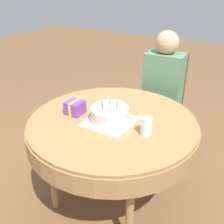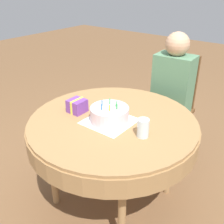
# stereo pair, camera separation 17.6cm
# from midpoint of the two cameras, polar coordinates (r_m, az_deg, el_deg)

# --- Properties ---
(ground_plane) EXTENTS (12.00, 12.00, 0.00)m
(ground_plane) POSITION_cam_midpoint_polar(r_m,az_deg,el_deg) (2.23, -2.26, -17.95)
(ground_plane) COLOR brown
(dining_table) EXTENTS (1.17, 1.17, 0.72)m
(dining_table) POSITION_cam_midpoint_polar(r_m,az_deg,el_deg) (1.84, -2.62, -3.96)
(dining_table) COLOR #9E7547
(dining_table) RESTS_ON ground_plane
(chair) EXTENTS (0.38, 0.38, 0.97)m
(chair) POSITION_cam_midpoint_polar(r_m,az_deg,el_deg) (2.58, 9.31, 2.48)
(chair) COLOR brown
(chair) RESTS_ON ground_plane
(person) EXTENTS (0.34, 0.32, 1.19)m
(person) POSITION_cam_midpoint_polar(r_m,az_deg,el_deg) (2.42, 8.92, 5.98)
(person) COLOR tan
(person) RESTS_ON ground_plane
(napkin) EXTENTS (0.31, 0.31, 0.00)m
(napkin) POSITION_cam_midpoint_polar(r_m,az_deg,el_deg) (1.77, -3.22, -2.14)
(napkin) COLOR white
(napkin) RESTS_ON dining_table
(birthday_cake) EXTENTS (0.26, 0.26, 0.14)m
(birthday_cake) POSITION_cam_midpoint_polar(r_m,az_deg,el_deg) (1.74, -3.26, -0.64)
(birthday_cake) COLOR silver
(birthday_cake) RESTS_ON dining_table
(drinking_glass) EXTENTS (0.07, 0.07, 0.12)m
(drinking_glass) POSITION_cam_midpoint_polar(r_m,az_deg,el_deg) (1.60, 4.37, -3.17)
(drinking_glass) COLOR silver
(drinking_glass) RESTS_ON dining_table
(gift_box) EXTENTS (0.11, 0.12, 0.10)m
(gift_box) POSITION_cam_midpoint_polar(r_m,az_deg,el_deg) (1.88, -10.75, 0.87)
(gift_box) COLOR #753D99
(gift_box) RESTS_ON dining_table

